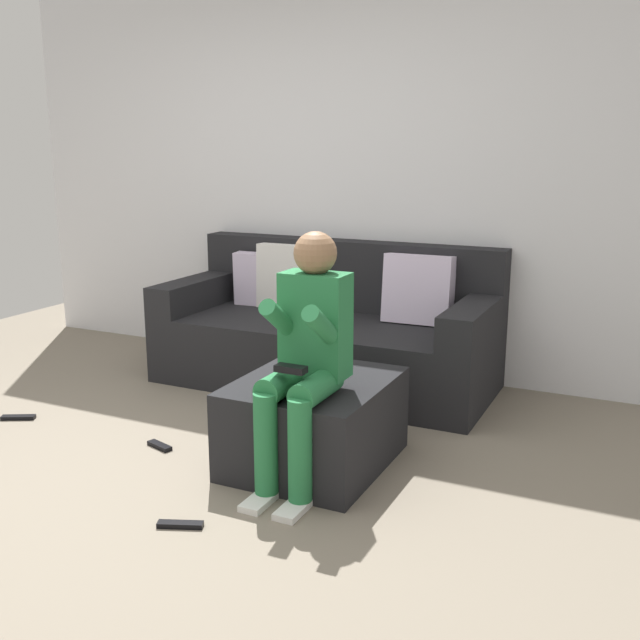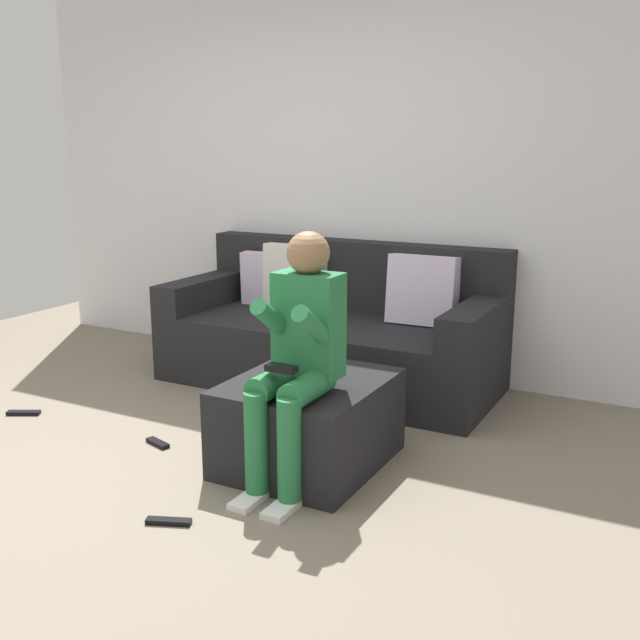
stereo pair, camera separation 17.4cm
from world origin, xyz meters
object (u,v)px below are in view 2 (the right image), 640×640
object	(u,v)px
remote_near_ottoman	(169,521)
remote_under_side_table	(24,413)
couch_sectional	(333,333)
person_seated	(298,350)
ottoman	(309,422)
remote_by_storage_bin	(158,443)

from	to	relation	value
remote_near_ottoman	remote_under_side_table	bearing A→B (deg)	136.86
couch_sectional	person_seated	distance (m)	1.56
ottoman	person_seated	xyz separation A→B (m)	(0.06, -0.21, 0.43)
ottoman	couch_sectional	bearing A→B (deg)	111.83
person_seated	remote_near_ottoman	distance (m)	0.92
ottoman	remote_under_side_table	world-z (taller)	ottoman
remote_under_side_table	remote_by_storage_bin	bearing A→B (deg)	-26.63
remote_by_storage_bin	ottoman	bearing A→B (deg)	29.09
couch_sectional	remote_by_storage_bin	bearing A→B (deg)	-103.13
couch_sectional	remote_near_ottoman	size ratio (longest dim) A/B	11.36
remote_near_ottoman	couch_sectional	bearing A→B (deg)	75.40
couch_sectional	ottoman	size ratio (longest dim) A/B	2.65
person_seated	remote_under_side_table	distance (m)	1.97
person_seated	remote_near_ottoman	bearing A→B (deg)	-115.00
remote_near_ottoman	remote_under_side_table	xyz separation A→B (m)	(-1.58, 0.61, 0.00)
couch_sectional	person_seated	world-z (taller)	person_seated
ottoman	remote_near_ottoman	distance (m)	0.86
remote_near_ottoman	remote_by_storage_bin	bearing A→B (deg)	111.09
ottoman	remote_by_storage_bin	world-z (taller)	ottoman
person_seated	remote_under_side_table	world-z (taller)	person_seated
couch_sectional	remote_by_storage_bin	size ratio (longest dim) A/B	13.54
remote_by_storage_bin	couch_sectional	bearing A→B (deg)	93.56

